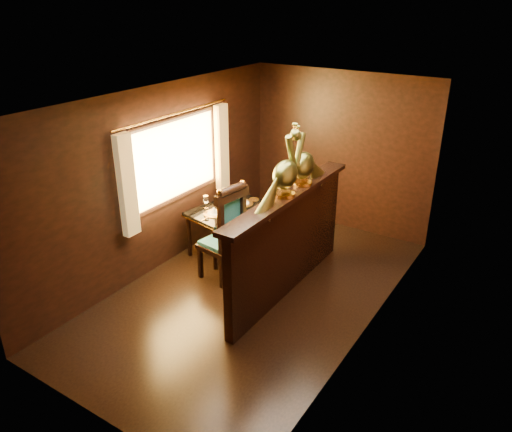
# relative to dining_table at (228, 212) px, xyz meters

# --- Properties ---
(ground) EXTENTS (5.00, 5.00, 0.00)m
(ground) POSITION_rel_dining_table_xyz_m (0.95, -0.77, -0.62)
(ground) COLOR black
(ground) RESTS_ON ground
(room_shell) EXTENTS (3.04, 5.04, 2.52)m
(room_shell) POSITION_rel_dining_table_xyz_m (0.86, -0.76, 0.96)
(room_shell) COLOR black
(room_shell) RESTS_ON ground
(partition) EXTENTS (0.26, 2.70, 1.36)m
(partition) POSITION_rel_dining_table_xyz_m (1.27, -0.47, 0.09)
(partition) COLOR black
(partition) RESTS_ON ground
(dining_table) EXTENTS (0.94, 1.29, 0.89)m
(dining_table) POSITION_rel_dining_table_xyz_m (0.00, 0.00, 0.00)
(dining_table) COLOR black
(dining_table) RESTS_ON ground
(chair_left) EXTENTS (0.57, 0.59, 1.40)m
(chair_left) POSITION_rel_dining_table_xyz_m (0.50, -0.69, 0.10)
(chair_left) COLOR black
(chair_left) RESTS_ON ground
(chair_right) EXTENTS (0.53, 0.55, 1.18)m
(chair_right) POSITION_rel_dining_table_xyz_m (0.94, -0.39, -0.01)
(chair_right) COLOR black
(chair_right) RESTS_ON ground
(peacock_left) EXTENTS (0.26, 0.70, 0.83)m
(peacock_left) POSITION_rel_dining_table_xyz_m (1.27, -0.60, 1.15)
(peacock_left) COLOR #16432B
(peacock_left) RESTS_ON partition
(peacock_right) EXTENTS (0.25, 0.67, 0.79)m
(peacock_right) POSITION_rel_dining_table_xyz_m (1.27, -0.15, 1.13)
(peacock_right) COLOR #16432B
(peacock_right) RESTS_ON partition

